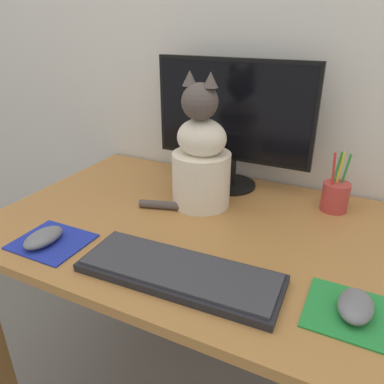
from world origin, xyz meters
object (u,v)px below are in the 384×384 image
monitor (233,119)px  pen_cup (335,196)px  cat (201,159)px  keyboard (179,272)px  computer_mouse_right (356,306)px  computer_mouse_left (43,237)px

monitor → pen_cup: (0.33, -0.03, -0.18)m
cat → pen_cup: (0.37, 0.14, -0.10)m
monitor → keyboard: (0.08, -0.51, -0.21)m
monitor → computer_mouse_right: size_ratio=4.97×
keyboard → pen_cup: bearing=59.7°
pen_cup → keyboard: bearing=-118.2°
keyboard → cat: cat is taller
computer_mouse_left → pen_cup: (0.62, 0.51, 0.03)m
computer_mouse_right → keyboard: bearing=-172.8°
computer_mouse_left → pen_cup: 0.80m
computer_mouse_left → computer_mouse_right: size_ratio=1.08×
computer_mouse_left → monitor: bearing=62.4°
keyboard → cat: bearing=105.8°
cat → keyboard: bearing=-68.4°
monitor → computer_mouse_left: 0.64m
keyboard → computer_mouse_right: size_ratio=4.41×
monitor → cat: size_ratio=1.31×
monitor → computer_mouse_right: (0.43, -0.46, -0.21)m
keyboard → pen_cup: 0.54m
keyboard → computer_mouse_right: bearing=5.1°
keyboard → pen_cup: size_ratio=2.58×
monitor → cat: 0.19m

